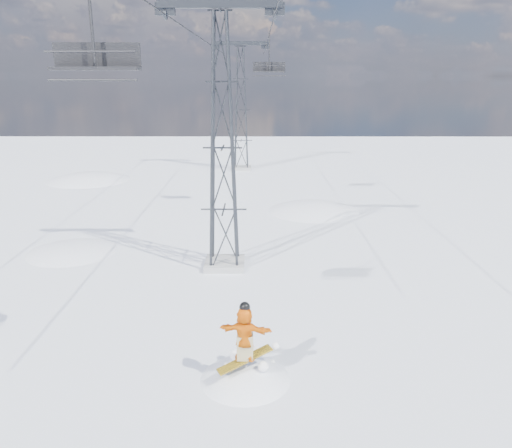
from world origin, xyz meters
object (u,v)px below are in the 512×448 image
at_px(snowboarder_jump, 246,426).
at_px(lift_tower_near, 223,149).
at_px(lift_chair_near, 95,59).
at_px(lift_tower_far, 241,110).

bearing_deg(snowboarder_jump, lift_tower_near, 97.38).
xyz_separation_m(lift_tower_near, snowboarder_jump, (1.16, -8.94, -7.11)).
xyz_separation_m(lift_tower_near, lift_chair_near, (-2.20, -9.60, 3.38)).
bearing_deg(lift_tower_near, lift_chair_near, -102.91).
distance_m(lift_tower_far, lift_chair_near, 34.83).
bearing_deg(lift_tower_far, lift_chair_near, -93.64).
relative_size(lift_tower_far, lift_chair_near, 4.57).
height_order(lift_tower_far, snowboarder_jump, lift_tower_far).
bearing_deg(snowboarder_jump, lift_chair_near, -168.93).
xyz_separation_m(snowboarder_jump, lift_chair_near, (-3.36, -0.66, 10.49)).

